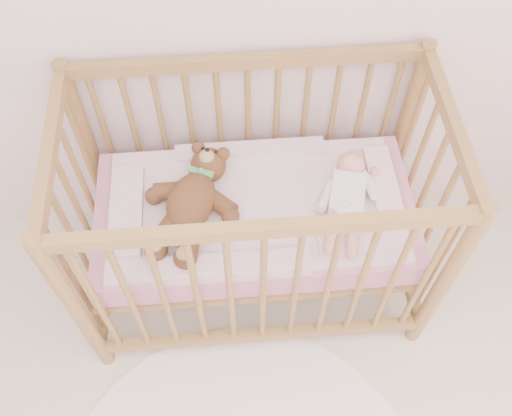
{
  "coord_description": "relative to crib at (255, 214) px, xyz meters",
  "views": [
    {
      "loc": [
        0.13,
        0.4,
        2.35
      ],
      "look_at": [
        0.23,
        1.55,
        0.62
      ],
      "focal_mm": 40.0,
      "sensor_mm": 36.0,
      "label": 1
    }
  ],
  "objects": [
    {
      "name": "crib",
      "position": [
        0.0,
        0.0,
        0.0
      ],
      "size": [
        1.36,
        0.76,
        1.0
      ],
      "primitive_type": null,
      "color": "olive",
      "rests_on": "floor"
    },
    {
      "name": "mattress",
      "position": [
        0.0,
        0.0,
        -0.01
      ],
      "size": [
        1.22,
        0.62,
        0.13
      ],
      "primitive_type": "cube",
      "color": "#CE809E",
      "rests_on": "crib"
    },
    {
      "name": "blanket",
      "position": [
        0.0,
        0.0,
        0.06
      ],
      "size": [
        1.1,
        0.58,
        0.06
      ],
      "primitive_type": null,
      "color": "#F7AACB",
      "rests_on": "mattress"
    },
    {
      "name": "baby",
      "position": [
        0.34,
        -0.02,
        0.14
      ],
      "size": [
        0.35,
        0.52,
        0.11
      ],
      "primitive_type": null,
      "rotation": [
        0.0,
        0.0,
        -0.27
      ],
      "color": "white",
      "rests_on": "blanket"
    },
    {
      "name": "teddy_bear",
      "position": [
        -0.23,
        -0.02,
        0.15
      ],
      "size": [
        0.55,
        0.64,
        0.15
      ],
      "primitive_type": null,
      "rotation": [
        0.0,
        0.0,
        -0.38
      ],
      "color": "brown",
      "rests_on": "blanket"
    }
  ]
}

